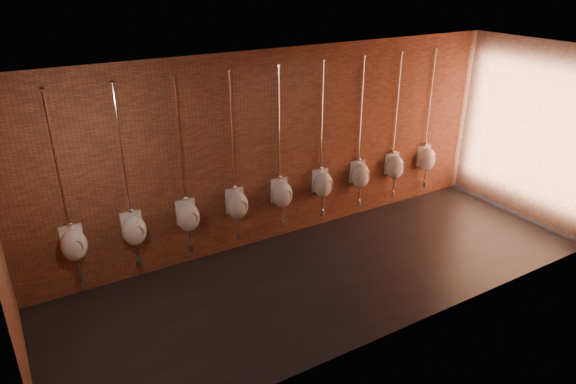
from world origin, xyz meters
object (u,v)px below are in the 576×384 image
at_px(urinal_3, 237,204).
at_px(urinal_4, 282,193).
at_px(urinal_5, 323,183).
at_px(urinal_1, 134,229).
at_px(urinal_2, 188,216).
at_px(urinal_6, 360,174).
at_px(urinal_8, 427,158).
at_px(urinal_0, 74,244).
at_px(urinal_7, 395,166).

height_order(urinal_3, urinal_4, same).
relative_size(urinal_4, urinal_5, 1.00).
distance_m(urinal_1, urinal_2, 0.82).
bearing_deg(urinal_3, urinal_4, 0.00).
relative_size(urinal_6, urinal_8, 1.00).
height_order(urinal_0, urinal_7, same).
bearing_deg(urinal_5, urinal_3, 180.00).
bearing_deg(urinal_6, urinal_1, 180.00).
xyz_separation_m(urinal_6, urinal_7, (0.82, 0.00, 0.00)).
relative_size(urinal_1, urinal_2, 1.00).
bearing_deg(urinal_6, urinal_5, 180.00).
height_order(urinal_3, urinal_7, same).
bearing_deg(urinal_6, urinal_4, 180.00).
bearing_deg(urinal_6, urinal_0, 180.00).
relative_size(urinal_2, urinal_7, 1.00).
distance_m(urinal_2, urinal_7, 4.11).
relative_size(urinal_1, urinal_4, 1.00).
distance_m(urinal_1, urinal_3, 1.64).
bearing_deg(urinal_8, urinal_6, 180.00).
xyz_separation_m(urinal_0, urinal_1, (0.82, 0.00, 0.00)).
bearing_deg(urinal_4, urinal_5, 0.00).
relative_size(urinal_4, urinal_8, 1.00).
bearing_deg(urinal_7, urinal_3, 180.00).
bearing_deg(urinal_4, urinal_2, 180.00).
height_order(urinal_1, urinal_6, same).
bearing_deg(urinal_3, urinal_5, 0.00).
bearing_deg(urinal_0, urinal_2, 0.00).
xyz_separation_m(urinal_4, urinal_7, (2.47, 0.00, 0.00)).
xyz_separation_m(urinal_2, urinal_6, (3.29, 0.00, 0.00)).
xyz_separation_m(urinal_4, urinal_6, (1.64, 0.00, 0.00)).
bearing_deg(urinal_2, urinal_8, 0.00).
height_order(urinal_2, urinal_5, same).
xyz_separation_m(urinal_2, urinal_3, (0.82, 0.00, 0.00)).
bearing_deg(urinal_5, urinal_1, 180.00).
distance_m(urinal_6, urinal_8, 1.64).
relative_size(urinal_2, urinal_5, 1.00).
height_order(urinal_1, urinal_5, same).
bearing_deg(urinal_2, urinal_0, 180.00).
bearing_deg(urinal_4, urinal_8, 0.00).
distance_m(urinal_1, urinal_5, 3.29).
distance_m(urinal_2, urinal_3, 0.82).
bearing_deg(urinal_2, urinal_4, 0.00).
relative_size(urinal_0, urinal_2, 1.00).
relative_size(urinal_1, urinal_7, 1.00).
bearing_deg(urinal_0, urinal_8, 0.00).
height_order(urinal_5, urinal_8, same).
relative_size(urinal_2, urinal_6, 1.00).
distance_m(urinal_4, urinal_6, 1.64).
xyz_separation_m(urinal_3, urinal_8, (4.11, 0.00, 0.00)).
xyz_separation_m(urinal_1, urinal_7, (4.93, 0.00, 0.00)).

